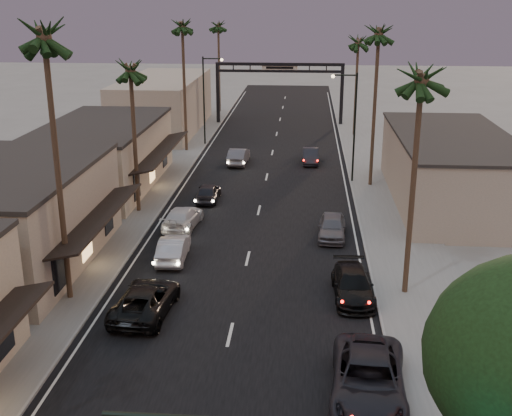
% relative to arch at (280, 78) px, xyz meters
% --- Properties ---
extents(ground, '(200.00, 200.00, 0.00)m').
position_rel_arch_xyz_m(ground, '(0.00, -30.00, -5.53)').
color(ground, slate).
rests_on(ground, ground).
extents(road, '(14.00, 120.00, 0.02)m').
position_rel_arch_xyz_m(road, '(0.00, -25.00, -5.53)').
color(road, black).
rests_on(road, ground).
extents(sidewalk_left, '(5.00, 92.00, 0.12)m').
position_rel_arch_xyz_m(sidewalk_left, '(-9.50, -18.00, -5.47)').
color(sidewalk_left, slate).
rests_on(sidewalk_left, ground).
extents(sidewalk_right, '(5.00, 92.00, 0.12)m').
position_rel_arch_xyz_m(sidewalk_right, '(9.50, -18.00, -5.47)').
color(sidewalk_right, slate).
rests_on(sidewalk_right, ground).
extents(storefront_mid, '(8.00, 14.00, 5.50)m').
position_rel_arch_xyz_m(storefront_mid, '(-13.00, -44.00, -2.78)').
color(storefront_mid, gray).
rests_on(storefront_mid, ground).
extents(storefront_far, '(8.00, 16.00, 5.00)m').
position_rel_arch_xyz_m(storefront_far, '(-13.00, -28.00, -3.03)').
color(storefront_far, tan).
rests_on(storefront_far, ground).
extents(storefront_dist, '(8.00, 20.00, 6.00)m').
position_rel_arch_xyz_m(storefront_dist, '(-13.00, -5.00, -2.53)').
color(storefront_dist, gray).
rests_on(storefront_dist, ground).
extents(building_right, '(8.00, 18.00, 5.00)m').
position_rel_arch_xyz_m(building_right, '(14.00, -30.00, -3.03)').
color(building_right, gray).
rests_on(building_right, ground).
extents(arch, '(15.20, 0.40, 7.27)m').
position_rel_arch_xyz_m(arch, '(0.00, 0.00, 0.00)').
color(arch, black).
rests_on(arch, ground).
extents(streetlight_right, '(2.13, 0.30, 9.00)m').
position_rel_arch_xyz_m(streetlight_right, '(6.92, -25.00, -0.20)').
color(streetlight_right, black).
rests_on(streetlight_right, ground).
extents(streetlight_left, '(2.13, 0.30, 9.00)m').
position_rel_arch_xyz_m(streetlight_left, '(-6.92, -12.00, -0.20)').
color(streetlight_left, black).
rests_on(streetlight_left, ground).
extents(palm_lb, '(3.20, 3.20, 15.20)m').
position_rel_arch_xyz_m(palm_lb, '(-8.60, -48.00, 7.85)').
color(palm_lb, '#38281C').
rests_on(palm_lb, ground).
extents(palm_lc, '(3.20, 3.20, 12.20)m').
position_rel_arch_xyz_m(palm_lc, '(-8.60, -34.00, 4.94)').
color(palm_lc, '#38281C').
rests_on(palm_lc, ground).
extents(palm_ld, '(3.20, 3.20, 14.20)m').
position_rel_arch_xyz_m(palm_ld, '(-8.60, -15.00, 6.88)').
color(palm_ld, '#38281C').
rests_on(palm_ld, ground).
extents(palm_ra, '(3.20, 3.20, 13.20)m').
position_rel_arch_xyz_m(palm_ra, '(8.60, -46.00, 5.91)').
color(palm_ra, '#38281C').
rests_on(palm_ra, ground).
extents(palm_rb, '(3.20, 3.20, 14.20)m').
position_rel_arch_xyz_m(palm_rb, '(8.60, -26.00, 6.88)').
color(palm_rb, '#38281C').
rests_on(palm_rb, ground).
extents(palm_rc, '(3.20, 3.20, 12.20)m').
position_rel_arch_xyz_m(palm_rc, '(8.60, -6.00, 4.94)').
color(palm_rc, '#38281C').
rests_on(palm_rc, ground).
extents(palm_far, '(3.20, 3.20, 13.20)m').
position_rel_arch_xyz_m(palm_far, '(-8.30, 8.00, 5.91)').
color(palm_far, '#38281C').
rests_on(palm_far, ground).
extents(oncoming_pickup, '(2.83, 5.51, 1.49)m').
position_rel_arch_xyz_m(oncoming_pickup, '(-4.33, -49.25, -4.79)').
color(oncoming_pickup, black).
rests_on(oncoming_pickup, ground).
extents(oncoming_silver, '(1.68, 4.35, 1.41)m').
position_rel_arch_xyz_m(oncoming_silver, '(-4.34, -42.46, -4.83)').
color(oncoming_silver, '#A3A4A9').
rests_on(oncoming_silver, ground).
extents(oncoming_white, '(2.42, 5.00, 1.40)m').
position_rel_arch_xyz_m(oncoming_white, '(-4.83, -36.96, -4.83)').
color(oncoming_white, beige).
rests_on(oncoming_white, ground).
extents(oncoming_dgrey, '(1.60, 3.98, 1.35)m').
position_rel_arch_xyz_m(oncoming_dgrey, '(-4.00, -31.00, -4.86)').
color(oncoming_dgrey, black).
rests_on(oncoming_dgrey, ground).
extents(oncoming_grey_far, '(1.76, 4.55, 1.48)m').
position_rel_arch_xyz_m(oncoming_grey_far, '(-2.89, -19.71, -4.79)').
color(oncoming_grey_far, '#515055').
rests_on(oncoming_grey_far, ground).
extents(curbside_near, '(3.28, 6.32, 1.70)m').
position_rel_arch_xyz_m(curbside_near, '(5.86, -55.46, -4.68)').
color(curbside_near, black).
rests_on(curbside_near, ground).
extents(curbside_black, '(2.19, 4.94, 1.41)m').
position_rel_arch_xyz_m(curbside_black, '(5.84, -46.71, -4.83)').
color(curbside_black, black).
rests_on(curbside_black, ground).
extents(curbside_grey, '(1.97, 4.34, 1.45)m').
position_rel_arch_xyz_m(curbside_grey, '(5.08, -38.08, -4.81)').
color(curbside_grey, '#55555A').
rests_on(curbside_grey, ground).
extents(curbside_far, '(1.52, 4.12, 1.35)m').
position_rel_arch_xyz_m(curbside_far, '(3.75, -18.90, -4.86)').
color(curbside_far, black).
rests_on(curbside_far, ground).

